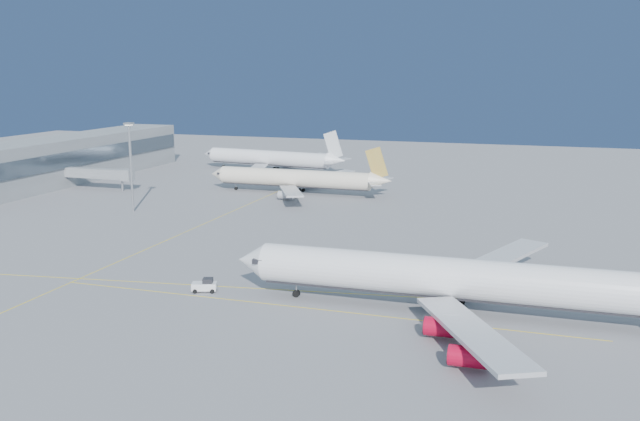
{
  "coord_description": "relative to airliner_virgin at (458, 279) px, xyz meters",
  "views": [
    {
      "loc": [
        40.34,
        -116.22,
        37.54
      ],
      "look_at": [
        -7.21,
        28.81,
        7.0
      ],
      "focal_mm": 40.0,
      "sensor_mm": 36.0,
      "label": 1
    }
  ],
  "objects": [
    {
      "name": "ground",
      "position": [
        -27.64,
        8.96,
        -5.47
      ],
      "size": [
        500.0,
        500.0,
        0.0
      ],
      "primitive_type": "plane",
      "color": "slate",
      "rests_on": "ground"
    },
    {
      "name": "jet_bridge",
      "position": [
        -120.75,
        80.96,
        -0.3
      ],
      "size": [
        23.6,
        3.6,
        6.9
      ],
      "color": "gray",
      "rests_on": "ground"
    },
    {
      "name": "airliner_etihad",
      "position": [
        -60.23,
        93.98,
        -0.82
      ],
      "size": [
        58.34,
        54.06,
        15.27
      ],
      "rotation": [
        0.0,
        0.0,
        -0.01
      ],
      "color": "beige",
      "rests_on": "ground"
    },
    {
      "name": "taxiway_lines",
      "position": [
        -42.36,
        15.3,
        -5.46
      ],
      "size": [
        118.86,
        140.0,
        0.02
      ],
      "color": "yellow",
      "rests_on": "ground"
    },
    {
      "name": "airliner_third",
      "position": [
        -85.84,
        136.11,
        -0.6
      ],
      "size": [
        60.0,
        54.89,
        16.1
      ],
      "rotation": [
        0.0,
        0.0,
        -0.13
      ],
      "color": "white",
      "rests_on": "ground"
    },
    {
      "name": "light_mast",
      "position": [
        -92.68,
        54.11,
        8.48
      ],
      "size": [
        2.04,
        2.04,
        23.64
      ],
      "color": "gray",
      "rests_on": "ground"
    },
    {
      "name": "airliner_virgin",
      "position": [
        0.0,
        0.0,
        0.0
      ],
      "size": [
        73.37,
        66.09,
        18.14
      ],
      "rotation": [
        0.0,
        0.0,
        0.01
      ],
      "color": "white",
      "rests_on": "ground"
    },
    {
      "name": "pushback_tug",
      "position": [
        -42.41,
        -2.37,
        -4.38
      ],
      "size": [
        4.63,
        3.61,
        2.35
      ],
      "rotation": [
        0.0,
        0.0,
        0.33
      ],
      "color": "white",
      "rests_on": "ground"
    },
    {
      "name": "terminal",
      "position": [
        -142.58,
        93.96,
        2.04
      ],
      "size": [
        18.4,
        110.0,
        15.0
      ],
      "color": "gray",
      "rests_on": "ground"
    }
  ]
}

